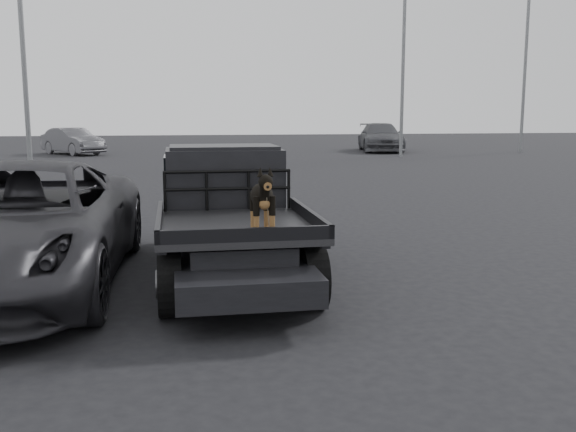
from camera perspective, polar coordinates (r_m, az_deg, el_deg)
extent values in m
plane|color=black|center=(7.72, -2.80, -8.10)|extent=(120.00, 120.00, 0.00)
imported|color=#2B2A2F|center=(9.09, -23.08, -0.84)|extent=(3.02, 6.07, 1.65)
imported|color=#505055|center=(37.48, -18.59, 6.32)|extent=(3.92, 4.47, 1.46)
imported|color=#47484D|center=(38.99, 8.23, 6.94)|extent=(3.40, 6.08, 1.67)
cylinder|color=slate|center=(34.82, 10.30, 16.87)|extent=(0.18, 0.18, 14.07)
cylinder|color=slate|center=(40.11, 20.48, 14.99)|extent=(0.18, 0.18, 13.48)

